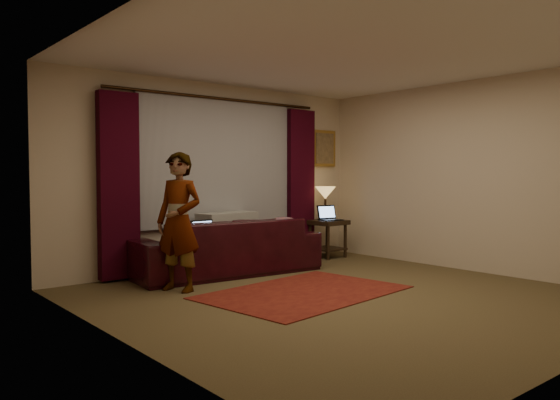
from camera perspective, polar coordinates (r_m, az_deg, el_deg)
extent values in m
cube|color=brown|center=(6.02, 6.68, -10.05)|extent=(5.00, 5.00, 0.01)
cube|color=silver|center=(6.01, 6.82, 14.96)|extent=(5.00, 5.00, 0.02)
cube|color=beige|center=(7.81, -6.68, 2.52)|extent=(5.00, 0.02, 2.60)
cube|color=beige|center=(4.41, -16.26, 2.31)|extent=(0.02, 5.00, 2.60)
cube|color=beige|center=(7.87, 19.40, 2.39)|extent=(0.02, 5.00, 2.60)
cube|color=#93949B|center=(7.76, -6.45, 4.00)|extent=(2.50, 0.05, 1.80)
cube|color=black|center=(7.00, -16.53, 1.43)|extent=(0.50, 0.14, 2.30)
cube|color=black|center=(8.63, 2.10, 1.76)|extent=(0.50, 0.14, 2.30)
cylinder|color=black|center=(7.79, -6.28, 10.50)|extent=(0.04, 0.04, 3.40)
cube|color=#BA923F|center=(9.11, 4.60, 5.39)|extent=(0.50, 0.04, 0.60)
imported|color=black|center=(7.29, -5.72, -3.74)|extent=(2.60, 1.31, 1.01)
cube|color=#989892|center=(7.55, -5.52, 0.36)|extent=(0.91, 0.47, 0.10)
ellipsoid|color=#764956|center=(7.52, 0.32, -2.69)|extent=(0.62, 0.54, 0.22)
cube|color=maroon|center=(6.18, 2.54, -9.61)|extent=(2.39, 1.74, 0.01)
cube|color=black|center=(8.73, 4.99, -4.05)|extent=(0.53, 0.53, 0.59)
imported|color=#989892|center=(6.26, -10.53, -2.24)|extent=(0.61, 0.61, 1.57)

